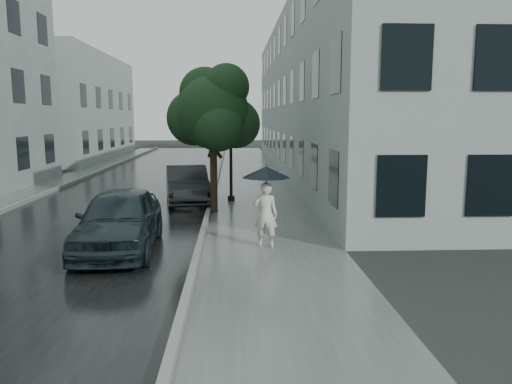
{
  "coord_description": "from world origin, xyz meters",
  "views": [
    {
      "loc": [
        -0.72,
        -10.18,
        3.24
      ],
      "look_at": [
        -0.13,
        2.66,
        1.3
      ],
      "focal_mm": 35.0,
      "sensor_mm": 36.0,
      "label": 1
    }
  ],
  "objects_px": {
    "pedestrian": "(266,215)",
    "car_far": "(187,184)",
    "street_tree": "(213,111)",
    "lamp_post": "(227,128)",
    "car_near": "(119,220)"
  },
  "relations": [
    {
      "from": "pedestrian",
      "to": "car_far",
      "type": "distance_m",
      "value": 7.17
    },
    {
      "from": "pedestrian",
      "to": "street_tree",
      "type": "relative_size",
      "value": 0.33
    },
    {
      "from": "car_far",
      "to": "lamp_post",
      "type": "bearing_deg",
      "value": 2.84
    },
    {
      "from": "pedestrian",
      "to": "car_near",
      "type": "bearing_deg",
      "value": 11.16
    },
    {
      "from": "lamp_post",
      "to": "car_near",
      "type": "distance_m",
      "value": 7.87
    },
    {
      "from": "lamp_post",
      "to": "car_far",
      "type": "bearing_deg",
      "value": -166.53
    },
    {
      "from": "street_tree",
      "to": "lamp_post",
      "type": "distance_m",
      "value": 2.32
    },
    {
      "from": "car_near",
      "to": "car_far",
      "type": "distance_m",
      "value": 6.93
    },
    {
      "from": "pedestrian",
      "to": "car_far",
      "type": "relative_size",
      "value": 0.38
    },
    {
      "from": "car_near",
      "to": "street_tree",
      "type": "bearing_deg",
      "value": 64.4
    },
    {
      "from": "pedestrian",
      "to": "lamp_post",
      "type": "relative_size",
      "value": 0.33
    },
    {
      "from": "pedestrian",
      "to": "street_tree",
      "type": "xyz_separation_m",
      "value": [
        -1.47,
        4.81,
        2.59
      ]
    },
    {
      "from": "lamp_post",
      "to": "car_near",
      "type": "xyz_separation_m",
      "value": [
        -2.53,
        -7.17,
        -2.05
      ]
    },
    {
      "from": "lamp_post",
      "to": "street_tree",
      "type": "bearing_deg",
      "value": -99.02
    },
    {
      "from": "car_near",
      "to": "pedestrian",
      "type": "bearing_deg",
      "value": -0.03
    }
  ]
}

